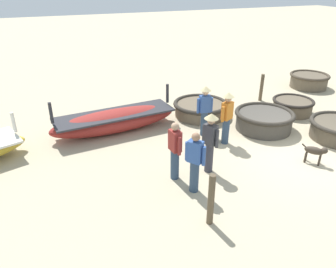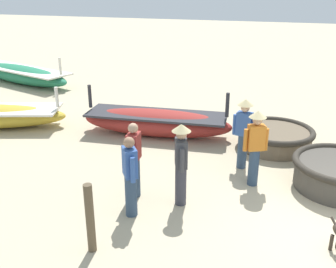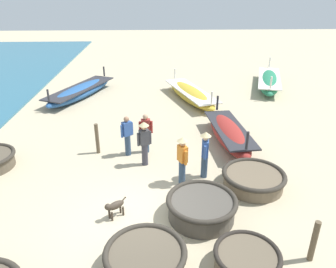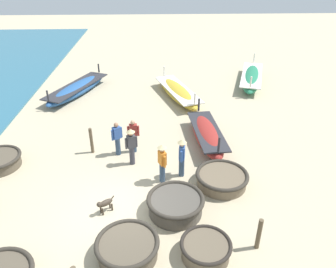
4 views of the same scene
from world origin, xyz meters
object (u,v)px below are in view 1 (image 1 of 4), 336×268
fisherman_hauling (205,108)px  fisherman_by_coracle (210,139)px  fisherman_standing_right (227,115)px  coracle_nearest (264,120)px  coracle_center (309,80)px  coracle_tilted (200,108)px  mooring_post_shoreline (211,200)px  fisherman_with_hat (175,150)px  dog (316,151)px  fisherman_crouching (195,161)px  coracle_weathered (293,106)px  mooring_post_mid_beach (262,88)px  long_boat_blue_hull (115,120)px

fisherman_hauling → fisherman_by_coracle: 2.21m
fisherman_standing_right → coracle_nearest: bearing=-76.9°
coracle_center → fisherman_by_coracle: size_ratio=1.06×
coracle_tilted → mooring_post_shoreline: 5.92m
coracle_tilted → fisherman_with_hat: size_ratio=1.30×
coracle_tilted → coracle_center: coracle_center is taller
coracle_tilted → dog: dog is taller
fisherman_crouching → fisherman_with_hat: same height
coracle_center → fisherman_crouching: bearing=121.9°
coracle_center → mooring_post_shoreline: size_ratio=1.46×
fisherman_crouching → dog: (-0.10, -3.69, -0.46)m
coracle_tilted → fisherman_hauling: fisherman_hauling is taller
coracle_center → coracle_weathered: (-2.24, 2.89, -0.05)m
coracle_nearest → coracle_tilted: 2.36m
fisherman_hauling → fisherman_standing_right: 0.85m
coracle_center → mooring_post_shoreline: bearing=126.5°
fisherman_standing_right → fisherman_with_hat: bearing=118.6°
fisherman_crouching → mooring_post_shoreline: 1.21m
mooring_post_mid_beach → coracle_center: bearing=-78.8°
coracle_nearest → coracle_weathered: bearing=-67.9°
long_boat_blue_hull → fisherman_crouching: 4.20m
fisherman_crouching → fisherman_by_coracle: bearing=-48.9°
coracle_tilted → fisherman_crouching: fisherman_crouching is taller
coracle_tilted → dog: 4.49m
long_boat_blue_hull → coracle_tilted: bearing=-88.0°
coracle_tilted → coracle_weathered: bearing=-107.9°
coracle_tilted → dog: (-4.28, -1.36, 0.08)m
coracle_center → mooring_post_mid_beach: 3.23m
mooring_post_shoreline → coracle_weathered: bearing=-54.1°
coracle_nearest → mooring_post_shoreline: size_ratio=1.65×
fisherman_crouching → mooring_post_shoreline: (-1.17, 0.20, -0.23)m
coracle_nearest → fisherman_crouching: bearing=121.5°
long_boat_blue_hull → fisherman_by_coracle: (-3.40, -1.70, 0.57)m
fisherman_with_hat → mooring_post_mid_beach: 6.92m
fisherman_hauling → mooring_post_shoreline: bearing=154.0°
coracle_center → coracle_weathered: size_ratio=1.15×
fisherman_crouching → fisherman_with_hat: size_ratio=1.00×
dog → fisherman_hauling: bearing=36.0°
coracle_center → dog: coracle_center is taller
coracle_tilted → fisherman_hauling: 1.76m
coracle_nearest → long_boat_blue_hull: bearing=69.6°
mooring_post_mid_beach → fisherman_standing_right: bearing=129.5°
long_boat_blue_hull → fisherman_standing_right: (-2.16, -2.96, 0.57)m
fisherman_hauling → fisherman_by_coracle: (-2.01, 0.91, 0.00)m
fisherman_standing_right → coracle_weathered: bearing=-72.1°
coracle_weathered → dog: 3.76m
long_boat_blue_hull → fisherman_hauling: 3.01m
coracle_tilted → fisherman_crouching: 4.81m
fisherman_standing_right → mooring_post_mid_beach: 4.42m
coracle_nearest → fisherman_standing_right: bearing=103.1°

